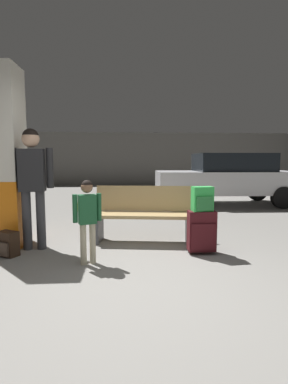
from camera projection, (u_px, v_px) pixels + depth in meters
ground_plane at (131, 217)px, 6.94m from camera, size 18.00×18.00×0.10m
garage_back_wall at (127, 159)px, 15.57m from camera, size 18.00×0.12×2.80m
structural_pillar at (2, 159)px, 4.31m from camera, size 0.57×0.57×2.68m
bench at (144, 214)px, 4.67m from camera, size 1.65×0.73×0.89m
suitcase at (202, 231)px, 4.04m from camera, size 0.38×0.23×0.60m
backpack_bright at (202, 199)px, 4.00m from camera, size 0.29×0.21×0.34m
child at (87, 213)px, 3.60m from camera, size 0.34×0.20×1.06m
adult at (32, 176)px, 4.16m from camera, size 0.60×0.24×1.75m
backpack_dark_floor at (8, 244)px, 3.95m from camera, size 0.32×0.29×0.34m
parked_car_near at (228, 177)px, 8.57m from camera, size 4.14×1.87×1.51m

